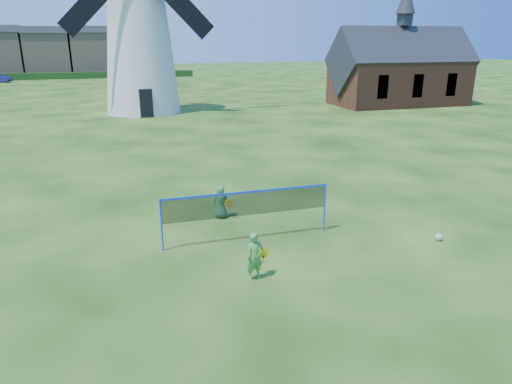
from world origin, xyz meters
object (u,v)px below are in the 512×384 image
object	(u,v)px
windmill	(139,33)
chapel	(400,72)
player_girl	(255,257)
play_ball	(439,237)
badminton_net	(247,204)
player_boy	(221,202)

from	to	relation	value
windmill	chapel	xyz separation A→B (m)	(22.82, -1.76, -3.30)
windmill	player_girl	bearing A→B (deg)	-88.60
player_girl	play_ball	xyz separation A→B (m)	(5.94, 0.65, -0.51)
badminton_net	play_ball	distance (m)	5.83
badminton_net	player_boy	bearing A→B (deg)	99.54
player_girl	windmill	bearing A→B (deg)	80.24
player_girl	player_boy	size ratio (longest dim) A/B	1.11
chapel	windmill	bearing A→B (deg)	175.58
badminton_net	windmill	bearing A→B (deg)	92.49
windmill	chapel	world-z (taller)	windmill
chapel	play_ball	bearing A→B (deg)	-120.77
play_ball	badminton_net	bearing A→B (deg)	162.82
windmill	player_girl	xyz separation A→B (m)	(0.72, -29.54, -5.61)
badminton_net	play_ball	xyz separation A→B (m)	(5.48, -1.69, -1.03)
chapel	badminton_net	bearing A→B (deg)	-130.39
player_boy	chapel	bearing A→B (deg)	-109.07
windmill	chapel	size ratio (longest dim) A/B	1.39
windmill	chapel	bearing A→B (deg)	-4.42
badminton_net	player_girl	world-z (taller)	badminton_net
windmill	badminton_net	xyz separation A→B (m)	(1.18, -27.20, -5.09)
chapel	player_girl	distance (m)	35.57
chapel	player_boy	size ratio (longest dim) A/B	10.98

